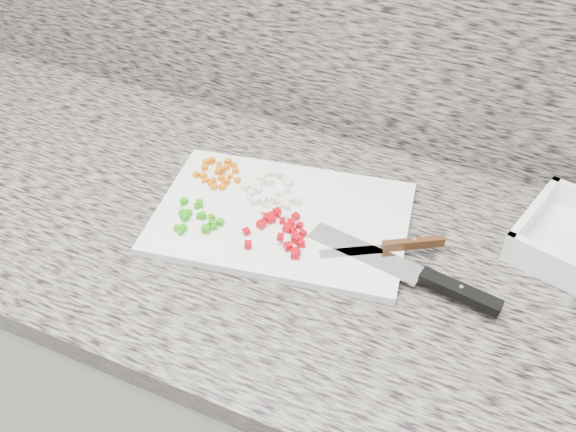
# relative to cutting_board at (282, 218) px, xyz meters

# --- Properties ---
(cabinet) EXTENTS (3.92, 0.62, 0.86)m
(cabinet) POSITION_rel_cutting_board_xyz_m (-0.06, -0.02, -0.48)
(cabinet) COLOR silver
(cabinet) RESTS_ON ground
(countertop) EXTENTS (3.96, 0.64, 0.04)m
(countertop) POSITION_rel_cutting_board_xyz_m (-0.06, -0.02, -0.03)
(countertop) COLOR slate
(countertop) RESTS_ON cabinet
(cutting_board) EXTENTS (0.45, 0.34, 0.01)m
(cutting_board) POSITION_rel_cutting_board_xyz_m (0.00, 0.00, 0.00)
(cutting_board) COLOR white
(cutting_board) RESTS_ON countertop
(carrot_pile) EXTENTS (0.09, 0.08, 0.02)m
(carrot_pile) POSITION_rel_cutting_board_xyz_m (-0.15, 0.05, 0.01)
(carrot_pile) COLOR #CF6104
(carrot_pile) RESTS_ON cutting_board
(onion_pile) EXTENTS (0.11, 0.10, 0.01)m
(onion_pile) POSITION_rel_cutting_board_xyz_m (-0.04, 0.05, 0.01)
(onion_pile) COLOR silver
(onion_pile) RESTS_ON cutting_board
(green_pepper_pile) EXTENTS (0.09, 0.08, 0.01)m
(green_pepper_pile) POSITION_rel_cutting_board_xyz_m (-0.12, -0.07, 0.01)
(green_pepper_pile) COLOR #22900D
(green_pepper_pile) RESTS_ON cutting_board
(red_pepper_pile) EXTENTS (0.11, 0.10, 0.02)m
(red_pepper_pile) POSITION_rel_cutting_board_xyz_m (0.02, -0.04, 0.01)
(red_pepper_pile) COLOR #AB020E
(red_pepper_pile) RESTS_ON cutting_board
(garlic_pile) EXTENTS (0.05, 0.05, 0.01)m
(garlic_pile) POSITION_rel_cutting_board_xyz_m (-0.01, 0.00, 0.01)
(garlic_pile) COLOR beige
(garlic_pile) RESTS_ON cutting_board
(chef_knife) EXTENTS (0.31, 0.08, 0.02)m
(chef_knife) POSITION_rel_cutting_board_xyz_m (0.25, -0.05, 0.01)
(chef_knife) COLOR white
(chef_knife) RESTS_ON cutting_board
(paring_knife) EXTENTS (0.17, 0.11, 0.02)m
(paring_knife) POSITION_rel_cutting_board_xyz_m (0.20, 0.00, 0.01)
(paring_knife) COLOR white
(paring_knife) RESTS_ON cutting_board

